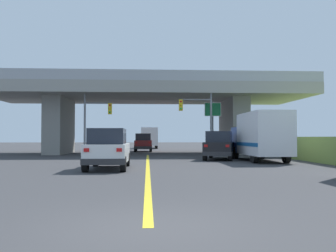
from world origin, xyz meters
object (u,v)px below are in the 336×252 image
box_truck (260,136)px  traffic_signal_nearside (200,115)px  suv_lead (108,149)px  highway_sign (213,115)px  traffic_signal_farside (94,118)px  semi_truck_distant (149,137)px  suv_crossing (220,145)px  sedan_oncoming (143,142)px

box_truck → traffic_signal_nearside: (-3.06, 6.80, 1.84)m
suv_lead → highway_sign: 16.54m
traffic_signal_farside → semi_truck_distant: size_ratio=0.76×
suv_crossing → traffic_signal_nearside: traffic_signal_nearside is taller
box_truck → traffic_signal_farside: (-12.21, 7.57, 1.63)m
suv_crossing → traffic_signal_nearside: size_ratio=0.91×
suv_lead → traffic_signal_nearside: traffic_signal_nearside is taller
box_truck → sedan_oncoming: 18.89m
semi_truck_distant → suv_lead: bearing=-93.7°
box_truck → sedan_oncoming: (-8.07, 17.07, -0.67)m
sedan_oncoming → traffic_signal_farside: 10.61m
suv_lead → highway_sign: bearing=61.1°
sedan_oncoming → highway_sign: 10.90m
suv_lead → box_truck: bearing=30.6°
suv_lead → sedan_oncoming: size_ratio=1.04×
sedan_oncoming → traffic_signal_farside: traffic_signal_farside is taller
traffic_signal_farside → sedan_oncoming: bearing=66.5°
suv_lead → suv_crossing: same height
box_truck → semi_truck_distant: box_truck is taller
sedan_oncoming → highway_sign: size_ratio=0.88×
suv_lead → suv_crossing: 10.42m
sedan_oncoming → traffic_signal_farside: size_ratio=0.81×
box_truck → sedan_oncoming: bearing=115.3°
semi_truck_distant → sedan_oncoming: bearing=-93.6°
suv_lead → traffic_signal_farside: bearing=101.3°
suv_lead → box_truck: 11.13m
suv_lead → semi_truck_distant: semi_truck_distant is taller
suv_lead → suv_crossing: bearing=46.5°
box_truck → traffic_signal_farside: 14.46m
suv_lead → traffic_signal_farside: (-2.65, 13.23, 2.29)m
highway_sign → semi_truck_distant: size_ratio=0.70×
suv_lead → sedan_oncoming: (1.49, 22.73, -0.00)m
suv_lead → sedan_oncoming: same height
suv_lead → traffic_signal_nearside: bearing=62.5°
traffic_signal_farside → traffic_signal_nearside: bearing=-4.8°
box_truck → sedan_oncoming: size_ratio=1.65×
sedan_oncoming → traffic_signal_farside: (-4.14, -9.50, 2.29)m
traffic_signal_farside → highway_sign: bearing=5.8°
suv_lead → highway_sign: highway_sign is taller
suv_lead → highway_sign: (7.90, 14.30, 2.59)m
traffic_signal_farside → highway_sign: size_ratio=1.09×
traffic_signal_nearside → semi_truck_distant: 22.59m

